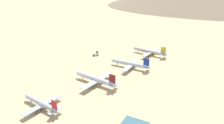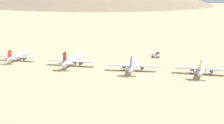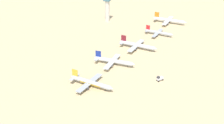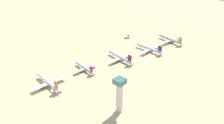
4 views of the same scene
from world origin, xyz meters
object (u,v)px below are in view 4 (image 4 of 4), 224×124
(parked_jet_3, at_px, (85,68))
(parked_jet_2, at_px, (120,57))
(service_truck, at_px, (127,37))
(parked_jet_4, at_px, (48,82))
(control_tower, at_px, (119,93))
(parked_jet_1, at_px, (149,48))
(parked_jet_0, at_px, (170,39))

(parked_jet_3, bearing_deg, parked_jet_2, -105.91)
(parked_jet_2, relative_size, service_truck, 6.54)
(parked_jet_2, height_order, parked_jet_4, parked_jet_4)
(control_tower, bearing_deg, parked_jet_3, -19.58)
(parked_jet_1, relative_size, service_truck, 6.39)
(parked_jet_0, height_order, parked_jet_4, parked_jet_4)
(parked_jet_3, relative_size, service_truck, 5.35)
(parked_jet_1, bearing_deg, parked_jet_0, -95.61)
(parked_jet_0, relative_size, control_tower, 1.35)
(parked_jet_2, bearing_deg, control_tower, 130.15)
(service_truck, height_order, control_tower, control_tower)
(control_tower, bearing_deg, parked_jet_2, -49.85)
(parked_jet_4, height_order, control_tower, control_tower)
(parked_jet_3, height_order, parked_jet_4, parked_jet_4)
(parked_jet_0, xyz_separation_m, control_tower, (-37.61, 135.80, 11.66))
(parked_jet_2, xyz_separation_m, service_truck, (31.78, -49.97, -1.51))
(service_truck, distance_m, control_tower, 138.57)
(parked_jet_4, relative_size, control_tower, 1.39)
(service_truck, relative_size, control_tower, 0.21)
(parked_jet_0, relative_size, parked_jet_1, 1.01)
(parked_jet_2, bearing_deg, parked_jet_4, 79.53)
(parked_jet_0, bearing_deg, parked_jet_1, 84.39)
(parked_jet_0, bearing_deg, parked_jet_2, 79.96)
(parked_jet_3, xyz_separation_m, service_truck, (20.84, -88.36, -0.86))
(parked_jet_1, height_order, parked_jet_4, parked_jet_4)
(parked_jet_1, distance_m, parked_jet_4, 115.76)
(parked_jet_0, height_order, parked_jet_3, parked_jet_0)
(parked_jet_1, distance_m, parked_jet_3, 78.36)
(parked_jet_3, xyz_separation_m, parked_jet_4, (3.12, 37.70, 0.71))
(parked_jet_3, xyz_separation_m, control_tower, (-61.90, 22.02, 12.24))
(parked_jet_4, bearing_deg, parked_jet_2, -100.47)
(service_truck, bearing_deg, parked_jet_1, 162.87)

